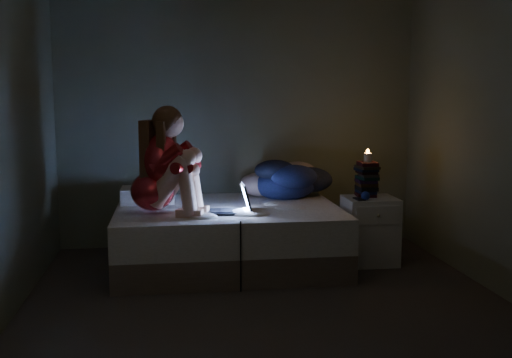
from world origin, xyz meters
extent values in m
cube|color=#3F3631|center=(0.00, 0.00, -0.01)|extent=(3.60, 3.80, 0.02)
cube|color=#63685A|center=(0.00, 1.91, 1.30)|extent=(3.60, 0.02, 2.60)
cube|color=#63685A|center=(0.00, -1.91, 1.30)|extent=(3.60, 0.02, 2.60)
cube|color=#63685A|center=(-1.81, 0.00, 1.30)|extent=(0.02, 3.80, 2.60)
cube|color=#63685A|center=(1.81, 0.00, 1.30)|extent=(0.02, 3.80, 2.60)
cube|color=white|center=(-0.91, 1.42, 0.61)|extent=(0.49, 0.35, 0.14)
cube|color=silver|center=(1.10, 0.99, 0.31)|extent=(0.46, 0.41, 0.61)
cylinder|color=beige|center=(1.09, 1.07, 0.95)|extent=(0.07, 0.07, 0.08)
cube|color=black|center=(0.96, 0.90, 0.62)|extent=(0.08, 0.14, 0.01)
sphere|color=navy|center=(1.01, 0.86, 0.65)|extent=(0.08, 0.08, 0.08)
camera|label=1|loc=(-0.69, -4.26, 1.55)|focal=42.81mm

